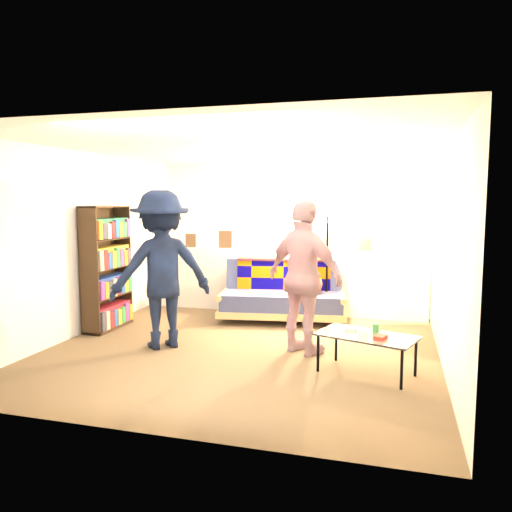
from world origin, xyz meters
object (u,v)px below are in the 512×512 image
at_px(coffee_table, 367,337).
at_px(person_left, 161,270).
at_px(bookshelf, 107,272).
at_px(floor_lamp, 329,243).
at_px(person_right, 304,278).
at_px(futon_sofa, 284,296).

distance_m(coffee_table, person_left, 2.52).
height_order(coffee_table, person_left, person_left).
distance_m(bookshelf, floor_lamp, 3.18).
distance_m(floor_lamp, person_right, 1.74).
bearing_deg(person_left, coffee_table, 132.84).
bearing_deg(person_right, floor_lamp, -61.33).
xyz_separation_m(bookshelf, floor_lamp, (2.87, 1.33, 0.36)).
bearing_deg(bookshelf, person_right, -7.91).
height_order(futon_sofa, person_right, person_right).
height_order(bookshelf, person_left, person_left).
distance_m(floor_lamp, person_left, 2.60).
xyz_separation_m(bookshelf, person_left, (1.13, -0.59, 0.15)).
bearing_deg(person_left, bookshelf, -67.51).
xyz_separation_m(floor_lamp, person_right, (-0.04, -1.72, -0.26)).
height_order(futon_sofa, person_left, person_left).
relative_size(person_left, person_right, 1.06).
distance_m(futon_sofa, bookshelf, 2.54).
relative_size(futon_sofa, bookshelf, 1.15).
relative_size(floor_lamp, person_left, 0.86).
bearing_deg(futon_sofa, person_left, -123.25).
xyz_separation_m(person_left, person_right, (1.70, 0.20, -0.05)).
relative_size(bookshelf, person_left, 0.90).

